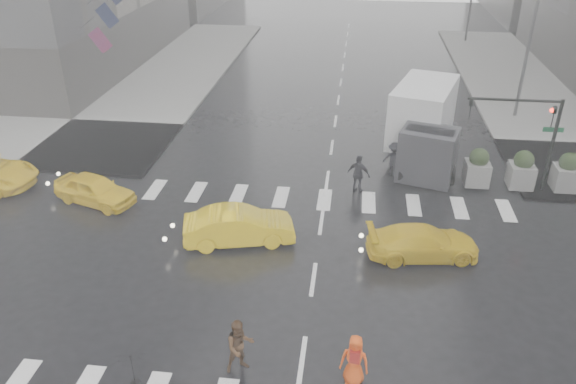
# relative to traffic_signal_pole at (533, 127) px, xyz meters

# --- Properties ---
(ground) EXTENTS (120.00, 120.00, 0.00)m
(ground) POSITION_rel_traffic_signal_pole_xyz_m (-9.01, -8.01, -3.22)
(ground) COLOR black
(ground) RESTS_ON ground
(sidewalk_nw) EXTENTS (35.00, 35.00, 0.15)m
(sidewalk_nw) POSITION_rel_traffic_signal_pole_xyz_m (-28.51, 9.49, -3.14)
(sidewalk_nw) COLOR gray
(sidewalk_nw) RESTS_ON ground
(road_markings) EXTENTS (18.00, 48.00, 0.01)m
(road_markings) POSITION_rel_traffic_signal_pole_xyz_m (-9.01, -8.01, -3.21)
(road_markings) COLOR silver
(road_markings) RESTS_ON ground
(traffic_signal_pole) EXTENTS (4.45, 0.42, 4.50)m
(traffic_signal_pole) POSITION_rel_traffic_signal_pole_xyz_m (0.00, 0.00, 0.00)
(traffic_signal_pole) COLOR black
(traffic_signal_pole) RESTS_ON ground
(street_lamp_near) EXTENTS (2.15, 0.22, 9.00)m
(street_lamp_near) POSITION_rel_traffic_signal_pole_xyz_m (1.86, 9.99, 1.73)
(street_lamp_near) COLOR #59595B
(street_lamp_near) RESTS_ON ground
(planter_west) EXTENTS (1.10, 1.10, 1.80)m
(planter_west) POSITION_rel_traffic_signal_pole_xyz_m (-2.01, 0.19, -2.23)
(planter_west) COLOR gray
(planter_west) RESTS_ON ground
(planter_mid) EXTENTS (1.10, 1.10, 1.80)m
(planter_mid) POSITION_rel_traffic_signal_pole_xyz_m (-0.01, 0.19, -2.23)
(planter_mid) COLOR gray
(planter_mid) RESTS_ON ground
(planter_east) EXTENTS (1.10, 1.10, 1.80)m
(planter_east) POSITION_rel_traffic_signal_pole_xyz_m (1.99, 0.19, -2.23)
(planter_east) COLOR gray
(planter_east) RESTS_ON ground
(flag_cluster) EXTENTS (2.87, 3.06, 4.69)m
(flag_cluster) POSITION_rel_traffic_signal_pole_xyz_m (-24.09, 10.49, 2.42)
(flag_cluster) COLOR #59595B
(flag_cluster) RESTS_ON ground
(pedestrian_black) EXTENTS (1.19, 1.20, 2.43)m
(pedestrian_black) POSITION_rel_traffic_signal_pole_xyz_m (-12.97, -14.81, -1.57)
(pedestrian_black) COLOR black
(pedestrian_black) RESTS_ON ground
(pedestrian_brown) EXTENTS (1.07, 0.99, 1.76)m
(pedestrian_brown) POSITION_rel_traffic_signal_pole_xyz_m (-10.76, -12.58, -2.33)
(pedestrian_brown) COLOR #432A18
(pedestrian_brown) RESTS_ON ground
(pedestrian_orange) EXTENTS (0.87, 0.63, 1.66)m
(pedestrian_orange) POSITION_rel_traffic_signal_pole_xyz_m (-7.48, -12.68, -2.38)
(pedestrian_orange) COLOR #E94A10
(pedestrian_orange) RESTS_ON ground
(pedestrian_far_a) EXTENTS (1.27, 1.05, 1.87)m
(pedestrian_far_a) POSITION_rel_traffic_signal_pole_xyz_m (-7.52, -1.08, -2.28)
(pedestrian_far_a) COLOR black
(pedestrian_far_a) RESTS_ON ground
(pedestrian_far_b) EXTENTS (1.26, 0.99, 1.72)m
(pedestrian_far_b) POSITION_rel_traffic_signal_pole_xyz_m (-5.84, 0.96, -2.36)
(pedestrian_far_b) COLOR black
(pedestrian_far_b) RESTS_ON ground
(taxi_front) EXTENTS (4.13, 2.69, 1.31)m
(taxi_front) POSITION_rel_traffic_signal_pole_xyz_m (-19.20, -3.53, -2.56)
(taxi_front) COLOR yellow
(taxi_front) RESTS_ON ground
(taxi_mid) EXTENTS (4.59, 2.54, 1.43)m
(taxi_mid) POSITION_rel_traffic_signal_pole_xyz_m (-12.15, -5.89, -2.50)
(taxi_mid) COLOR yellow
(taxi_mid) RESTS_ON ground
(taxi_rear) EXTENTS (3.98, 2.29, 1.23)m
(taxi_rear) POSITION_rel_traffic_signal_pole_xyz_m (-5.01, -6.01, -2.60)
(taxi_rear) COLOR yellow
(taxi_rear) RESTS_ON ground
(box_truck) EXTENTS (2.64, 7.04, 3.74)m
(box_truck) POSITION_rel_traffic_signal_pole_xyz_m (-4.33, 3.06, -1.22)
(box_truck) COLOR silver
(box_truck) RESTS_ON ground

